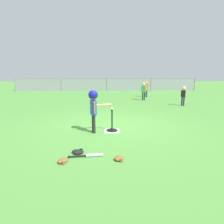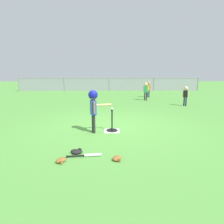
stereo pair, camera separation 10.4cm
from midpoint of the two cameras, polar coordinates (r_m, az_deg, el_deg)
ground_plane at (r=6.06m, az=0.57°, el=-4.09°), size 60.00×60.00×0.00m
home_plate at (r=5.55m, az=0.54°, el=-5.53°), size 0.44×0.44×0.01m
batting_tee at (r=5.53m, az=0.54°, el=-4.66°), size 0.32×0.32×0.60m
baseball_on_tee at (r=5.40m, az=0.55°, el=0.95°), size 0.07×0.07×0.07m
batter_child at (r=5.24m, az=-4.94°, el=2.78°), size 0.63×0.33×1.18m
fielder_near_right at (r=11.65m, az=10.21°, el=6.75°), size 0.30×0.21×1.06m
fielder_deep_center at (r=10.20m, az=21.19°, el=5.15°), size 0.23×0.21×0.97m
fielder_deep_left at (r=13.13m, az=10.93°, el=7.25°), size 0.30×0.21×1.06m
spare_bat_silver at (r=3.95m, az=-5.96°, el=-12.55°), size 0.69×0.13×0.06m
glove_by_plate at (r=3.79m, az=2.30°, el=-13.48°), size 0.23×0.26×0.07m
glove_near_bats at (r=4.16m, az=-9.87°, el=-11.32°), size 0.25×0.21×0.07m
glove_tossed_aside at (r=3.82m, az=-14.03°, el=-13.64°), size 0.25×0.27×0.07m
glove_outfield_drop at (r=4.12m, az=-9.48°, el=-11.52°), size 0.27×0.24×0.07m
outfield_fence at (r=17.39m, az=-0.67°, el=8.29°), size 16.06×0.06×1.15m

